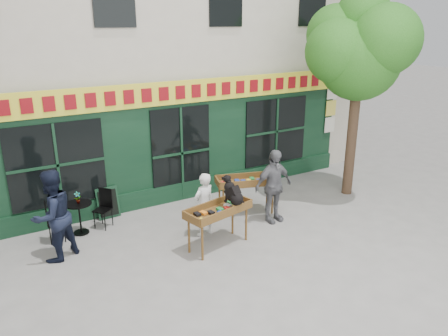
# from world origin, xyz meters

# --- Properties ---
(ground) EXTENTS (80.00, 80.00, 0.00)m
(ground) POSITION_xyz_m (0.00, 0.00, 0.00)
(ground) COLOR slate
(ground) RESTS_ON ground
(building) EXTENTS (14.00, 7.26, 10.00)m
(building) POSITION_xyz_m (0.00, 5.97, 4.97)
(building) COLOR beige
(building) RESTS_ON ground
(street_tree) EXTENTS (3.05, 2.90, 5.60)m
(street_tree) POSITION_xyz_m (4.34, 0.36, 4.11)
(street_tree) COLOR #382619
(street_tree) RESTS_ON ground
(book_cart_center) EXTENTS (1.60, 0.92, 0.99)m
(book_cart_center) POSITION_xyz_m (-0.49, -0.52, 0.82)
(book_cart_center) COLOR brown
(book_cart_center) RESTS_ON ground
(dog) EXTENTS (0.46, 0.66, 0.60)m
(dog) POSITION_xyz_m (-0.14, -0.57, 1.29)
(dog) COLOR black
(dog) RESTS_ON book_cart_center
(woman) EXTENTS (0.62, 0.47, 1.52)m
(woman) POSITION_xyz_m (-0.49, 0.13, 0.76)
(woman) COLOR silver
(woman) RESTS_ON ground
(book_cart_right) EXTENTS (1.62, 1.05, 0.99)m
(book_cart_right) POSITION_xyz_m (1.02, 0.67, 0.82)
(book_cart_right) COLOR brown
(book_cart_right) RESTS_ON ground
(man_right) EXTENTS (1.10, 0.49, 1.84)m
(man_right) POSITION_xyz_m (1.32, -0.08, 0.92)
(man_right) COLOR #5D5D62
(man_right) RESTS_ON ground
(bistro_table) EXTENTS (0.60, 0.60, 0.76)m
(bistro_table) POSITION_xyz_m (-2.96, 1.67, 0.54)
(bistro_table) COLOR black
(bistro_table) RESTS_ON ground
(bistro_chair_left) EXTENTS (0.40, 0.40, 0.95)m
(bistro_chair_left) POSITION_xyz_m (-3.60, 1.58, 0.56)
(bistro_chair_left) COLOR black
(bistro_chair_left) RESTS_ON ground
(bistro_chair_right) EXTENTS (0.51, 0.51, 0.95)m
(bistro_chair_right) POSITION_xyz_m (-2.34, 1.77, 0.56)
(bistro_chair_right) COLOR black
(bistro_chair_right) RESTS_ON ground
(potted_plant) EXTENTS (0.16, 0.12, 0.28)m
(potted_plant) POSITION_xyz_m (-2.96, 1.67, 0.91)
(potted_plant) COLOR gray
(potted_plant) RESTS_ON bistro_table
(man_left) EXTENTS (1.19, 1.10, 1.95)m
(man_left) POSITION_xyz_m (-3.66, 0.77, 0.98)
(man_left) COLOR black
(man_left) RESTS_ON ground
(chalkboard) EXTENTS (0.57, 0.22, 0.79)m
(chalkboard) POSITION_xyz_m (-2.13, 2.19, 0.40)
(chalkboard) COLOR black
(chalkboard) RESTS_ON ground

